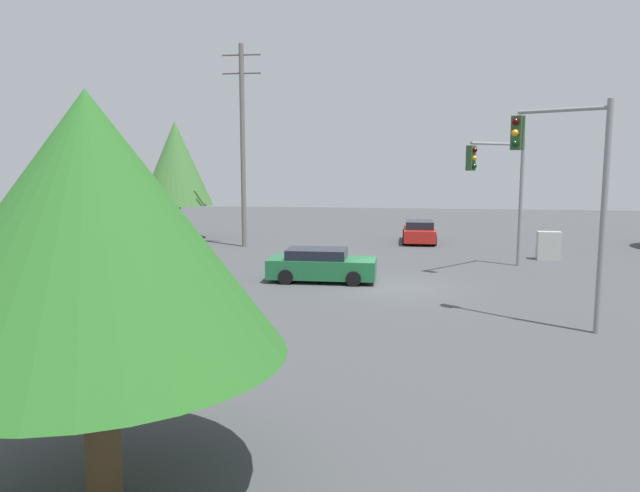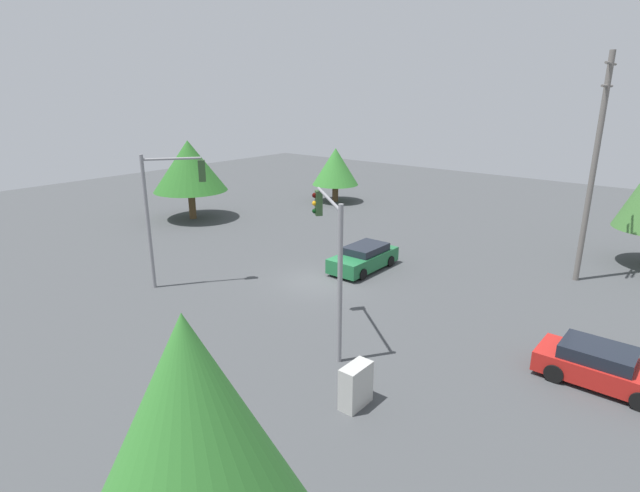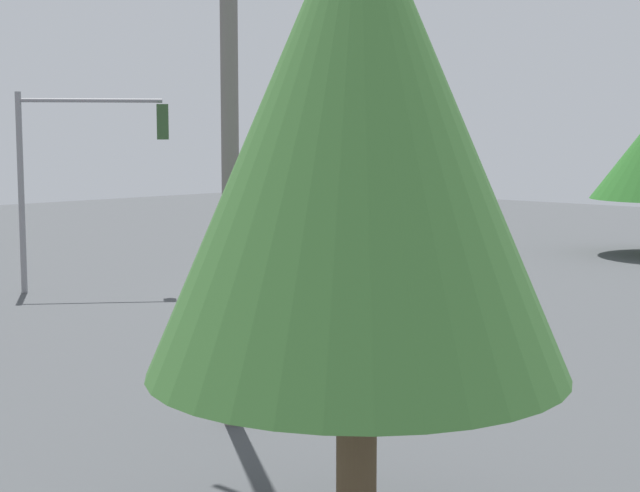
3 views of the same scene
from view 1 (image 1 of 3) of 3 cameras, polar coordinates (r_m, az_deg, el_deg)
ground_plane at (r=25.08m, az=6.78°, el=-3.71°), size 80.00×80.00×0.00m
sedan_green at (r=25.90m, az=0.11°, el=-1.77°), size 4.45×2.00×1.36m
sedan_red at (r=38.34m, az=9.05°, el=1.30°), size 1.98×4.15×1.35m
traffic_signal_main at (r=29.29m, az=16.27°, el=5.85°), size 3.00×3.51×5.96m
traffic_signal_cross at (r=19.85m, az=21.76°, el=5.87°), size 2.50×1.96×6.73m
utility_pole_tall at (r=36.13m, az=-7.08°, el=9.43°), size 2.20×0.28×11.40m
electrical_cabinet at (r=33.45m, az=20.18°, el=0.03°), size 1.14×0.57×1.43m
tree_right at (r=40.18m, az=-13.06°, el=7.36°), size 4.47×4.47×7.36m
tree_left at (r=9.50m, az=-20.17°, el=1.70°), size 5.60×5.60×6.03m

